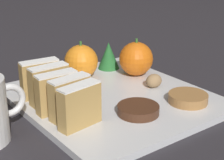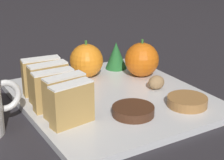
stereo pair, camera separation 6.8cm
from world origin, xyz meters
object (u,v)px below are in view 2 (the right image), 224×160
(orange_near, at_px, (142,60))
(orange_far, at_px, (86,61))
(walnut, at_px, (156,82))
(chocolate_cookie, at_px, (133,111))

(orange_near, relative_size, orange_far, 1.02)
(orange_near, bearing_deg, walnut, -103.24)
(walnut, bearing_deg, chocolate_cookie, -144.79)
(orange_far, relative_size, walnut, 2.37)
(orange_near, distance_m, chocolate_cookie, 0.19)
(orange_near, xyz_separation_m, chocolate_cookie, (-0.12, -0.14, -0.03))
(walnut, xyz_separation_m, chocolate_cookie, (-0.10, -0.07, -0.01))
(orange_near, bearing_deg, orange_far, 151.17)
(orange_near, height_order, walnut, orange_near)
(chocolate_cookie, bearing_deg, orange_near, 51.01)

